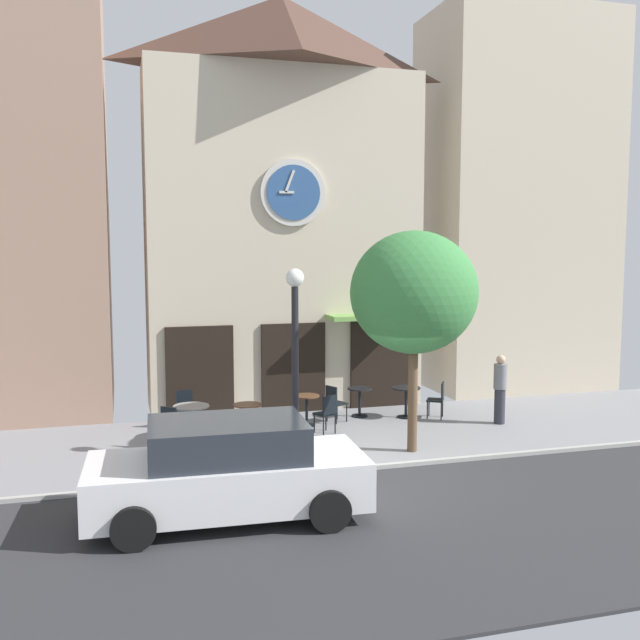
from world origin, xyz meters
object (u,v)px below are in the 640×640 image
(cafe_table_center_left, at_px, (191,414))
(cafe_chair_facing_street, at_px, (334,401))
(cafe_chair_left_end, at_px, (185,407))
(street_tree, at_px, (414,293))
(cafe_table_leftmost, at_px, (307,406))
(pedestrian_grey, at_px, (500,388))
(cafe_table_center_right, at_px, (406,396))
(parked_car_white, at_px, (228,470))
(street_lamp, at_px, (295,363))
(cafe_chair_right_end, at_px, (172,423))
(cafe_table_rightmost, at_px, (360,398))
(cafe_chair_corner, at_px, (327,411))
(cafe_table_center, at_px, (248,414))
(cafe_chair_by_entrance, at_px, (439,397))

(cafe_table_center_left, height_order, cafe_chair_facing_street, cafe_chair_facing_street)
(cafe_table_center_left, xyz_separation_m, cafe_chair_left_end, (-0.06, 0.85, -0.02))
(street_tree, xyz_separation_m, cafe_table_leftmost, (-1.59, 2.60, -2.82))
(cafe_table_leftmost, relative_size, pedestrian_grey, 0.44)
(cafe_table_center_right, distance_m, parked_car_white, 7.44)
(street_lamp, bearing_deg, cafe_chair_right_end, 147.66)
(street_tree, relative_size, cafe_table_center_right, 5.96)
(street_lamp, height_order, cafe_chair_right_end, street_lamp)
(cafe_table_center_left, xyz_separation_m, cafe_table_leftmost, (2.74, 0.33, -0.07))
(cafe_table_center_right, height_order, cafe_chair_left_end, cafe_chair_left_end)
(cafe_table_rightmost, bearing_deg, pedestrian_grey, -27.74)
(street_lamp, height_order, cafe_chair_corner, street_lamp)
(cafe_chair_right_end, bearing_deg, parked_car_white, -82.18)
(cafe_table_leftmost, relative_size, cafe_chair_facing_street, 0.82)
(street_tree, height_order, cafe_table_center_left, street_tree)
(cafe_table_center, relative_size, parked_car_white, 0.16)
(cafe_table_leftmost, relative_size, parked_car_white, 0.17)
(cafe_table_center_right, height_order, cafe_chair_corner, cafe_chair_corner)
(cafe_chair_left_end, xyz_separation_m, parked_car_white, (0.16, -5.68, 0.23))
(pedestrian_grey, bearing_deg, street_tree, -152.08)
(cafe_chair_corner, relative_size, parked_car_white, 0.21)
(cafe_table_leftmost, relative_size, cafe_chair_by_entrance, 0.82)
(street_tree, height_order, pedestrian_grey, street_tree)
(street_lamp, bearing_deg, cafe_table_leftmost, 70.23)
(cafe_table_rightmost, bearing_deg, cafe_table_center_left, -168.33)
(cafe_chair_facing_street, bearing_deg, cafe_chair_left_end, 174.30)
(street_tree, relative_size, cafe_table_leftmost, 6.17)
(cafe_table_center_left, distance_m, cafe_table_leftmost, 2.76)
(cafe_table_center, distance_m, cafe_table_leftmost, 1.57)
(cafe_chair_right_end, relative_size, pedestrian_grey, 0.54)
(cafe_table_center, xyz_separation_m, cafe_chair_by_entrance, (4.85, 0.32, 0.04))
(pedestrian_grey, height_order, parked_car_white, pedestrian_grey)
(cafe_table_center_left, relative_size, cafe_table_rightmost, 1.10)
(cafe_table_center_right, xyz_separation_m, cafe_chair_right_end, (-5.81, -1.11, -0.02))
(parked_car_white, bearing_deg, cafe_table_center_right, 45.28)
(street_lamp, height_order, parked_car_white, street_lamp)
(cafe_table_center_left, bearing_deg, street_tree, -27.68)
(street_tree, bearing_deg, cafe_chair_left_end, 144.59)
(street_tree, height_order, cafe_chair_corner, street_tree)
(cafe_table_leftmost, relative_size, cafe_chair_left_end, 0.82)
(cafe_chair_facing_street, xyz_separation_m, cafe_chair_corner, (-0.47, -0.98, 0.00))
(street_lamp, xyz_separation_m, cafe_table_leftmost, (0.88, 2.46, -1.46))
(cafe_table_center_left, relative_size, parked_car_white, 0.18)
(cafe_table_center_left, bearing_deg, cafe_chair_by_entrance, 1.75)
(cafe_chair_corner, bearing_deg, street_lamp, -124.84)
(cafe_chair_left_end, bearing_deg, cafe_chair_by_entrance, -6.14)
(street_lamp, height_order, cafe_table_center, street_lamp)
(cafe_table_center, relative_size, cafe_chair_corner, 0.80)
(cafe_chair_corner, xyz_separation_m, cafe_chair_left_end, (-3.06, 1.33, 0.00))
(cafe_table_leftmost, height_order, cafe_chair_right_end, cafe_chair_right_end)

